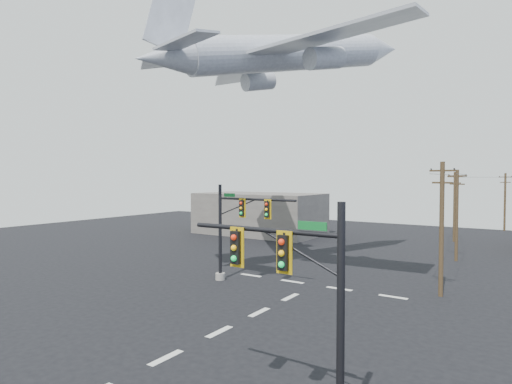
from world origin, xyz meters
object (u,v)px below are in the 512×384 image
Objects in this scene: signal_mast_near at (305,308)px; utility_pole_c at (454,205)px; utility_pole_d at (505,201)px; signal_mast_far at (235,230)px; airliner at (289,54)px; utility_pole_b at (457,213)px; utility_pole_a at (442,226)px.

utility_pole_c is (-2.44, 47.78, 0.72)m from signal_mast_near.
utility_pole_d is (2.36, 64.33, 0.69)m from signal_mast_near.
airliner is (2.09, 5.12, 14.75)m from signal_mast_far.
utility_pole_b is 30.57m from utility_pole_d.
airliner reaches higher than utility_pole_b.
signal_mast_far is at bearing -142.49° from utility_pole_a.
utility_pole_a is 1.05× the size of utility_pole_d.
utility_pole_a reaches higher than utility_pole_c.
utility_pole_d is (2.55, 30.46, -0.05)m from utility_pole_b.
utility_pole_c is at bearing -107.94° from utility_pole_d.
utility_pole_a is 0.36× the size of airliner.
signal_mast_far is at bearing -109.56° from utility_pole_d.
utility_pole_d is at bearing 7.21° from airliner.
signal_mast_near is at bearing -76.22° from utility_pole_b.
utility_pole_d is 0.35× the size of airliner.
signal_mast_far is at bearing -177.72° from airliner.
utility_pole_d reaches higher than signal_mast_near.
utility_pole_b is at bearing 113.63° from utility_pole_a.
utility_pole_d is at bearing 72.21° from signal_mast_far.
utility_pole_b is at bearing -96.56° from utility_pole_d.
signal_mast_far is 0.86× the size of utility_pole_c.
signal_mast_near is 64.38m from utility_pole_d.
utility_pole_a is 44.95m from utility_pole_d.
signal_mast_far reaches higher than signal_mast_near.
utility_pole_a is 18.67m from airliner.
utility_pole_c is at bearing 92.93° from signal_mast_near.
signal_mast_far is at bearing -111.43° from utility_pole_b.
utility_pole_a is at bearing -93.64° from utility_pole_d.
signal_mast_near is at bearing -86.69° from utility_pole_c.
signal_mast_far is at bearing 132.82° from signal_mast_near.
utility_pole_b is 1.01× the size of utility_pole_d.
utility_pole_b reaches higher than utility_pole_d.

